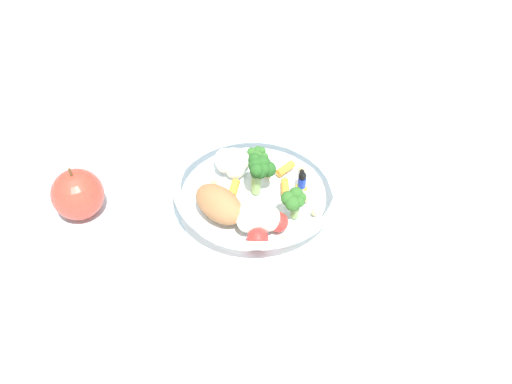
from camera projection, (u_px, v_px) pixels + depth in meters
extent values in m
plane|color=silver|center=(259.00, 214.00, 0.77)|extent=(2.40, 2.40, 0.00)
cylinder|color=white|center=(256.00, 203.00, 0.78)|extent=(0.22, 0.22, 0.01)
torus|color=white|center=(256.00, 183.00, 0.75)|extent=(0.23, 0.23, 0.01)
ellipsoid|color=#9E663D|center=(219.00, 204.00, 0.74)|extent=(0.09, 0.08, 0.05)
cylinder|color=#8EB766|center=(259.00, 183.00, 0.78)|extent=(0.01, 0.01, 0.03)
sphere|color=#23561E|center=(258.00, 160.00, 0.76)|extent=(0.02, 0.02, 0.02)
sphere|color=#23561E|center=(252.00, 165.00, 0.76)|extent=(0.02, 0.02, 0.02)
sphere|color=#23561E|center=(254.00, 166.00, 0.76)|extent=(0.02, 0.02, 0.02)
sphere|color=#23561E|center=(254.00, 170.00, 0.75)|extent=(0.02, 0.02, 0.02)
sphere|color=#23561E|center=(260.00, 171.00, 0.75)|extent=(0.02, 0.02, 0.02)
sphere|color=#23561E|center=(263.00, 170.00, 0.75)|extent=(0.02, 0.02, 0.02)
sphere|color=#23561E|center=(268.00, 169.00, 0.76)|extent=(0.02, 0.02, 0.02)
sphere|color=#23561E|center=(262.00, 164.00, 0.76)|extent=(0.02, 0.02, 0.02)
cylinder|color=#7FAD5B|center=(295.00, 211.00, 0.75)|extent=(0.01, 0.01, 0.02)
sphere|color=#2D6023|center=(296.00, 194.00, 0.74)|extent=(0.02, 0.02, 0.02)
sphere|color=#2D6023|center=(288.00, 198.00, 0.73)|extent=(0.02, 0.02, 0.02)
sphere|color=#2D6023|center=(293.00, 203.00, 0.73)|extent=(0.02, 0.02, 0.02)
sphere|color=#2D6023|center=(299.00, 202.00, 0.73)|extent=(0.01, 0.01, 0.01)
sphere|color=#2D6023|center=(301.00, 198.00, 0.74)|extent=(0.01, 0.01, 0.01)
cylinder|color=#7FAD5B|center=(259.00, 163.00, 0.82)|extent=(0.01, 0.01, 0.01)
sphere|color=#2D6023|center=(258.00, 152.00, 0.81)|extent=(0.02, 0.02, 0.02)
sphere|color=#2D6023|center=(254.00, 152.00, 0.81)|extent=(0.01, 0.01, 0.01)
sphere|color=#2D6023|center=(257.00, 155.00, 0.81)|extent=(0.02, 0.02, 0.02)
sphere|color=#2D6023|center=(259.00, 155.00, 0.81)|extent=(0.01, 0.01, 0.01)
sphere|color=#2D6023|center=(264.00, 157.00, 0.81)|extent=(0.01, 0.01, 0.01)
sphere|color=#2D6023|center=(261.00, 151.00, 0.81)|extent=(0.01, 0.01, 0.01)
sphere|color=silver|center=(233.00, 156.00, 0.82)|extent=(0.02, 0.02, 0.02)
sphere|color=silver|center=(225.00, 158.00, 0.81)|extent=(0.03, 0.03, 0.03)
sphere|color=silver|center=(226.00, 163.00, 0.80)|extent=(0.03, 0.03, 0.03)
sphere|color=silver|center=(235.00, 169.00, 0.81)|extent=(0.03, 0.03, 0.03)
sphere|color=silver|center=(235.00, 161.00, 0.81)|extent=(0.03, 0.03, 0.03)
sphere|color=silver|center=(238.00, 160.00, 0.81)|extent=(0.03, 0.03, 0.03)
sphere|color=silver|center=(255.00, 211.00, 0.75)|extent=(0.03, 0.03, 0.03)
sphere|color=silver|center=(253.00, 214.00, 0.73)|extent=(0.04, 0.04, 0.04)
sphere|color=silver|center=(248.00, 221.00, 0.72)|extent=(0.03, 0.03, 0.03)
sphere|color=silver|center=(256.00, 219.00, 0.73)|extent=(0.03, 0.03, 0.03)
sphere|color=silver|center=(267.00, 218.00, 0.73)|extent=(0.04, 0.04, 0.04)
sphere|color=silver|center=(266.00, 211.00, 0.74)|extent=(0.03, 0.03, 0.03)
cube|color=yellow|center=(301.00, 187.00, 0.79)|extent=(0.01, 0.01, 0.00)
cylinder|color=#1933B2|center=(302.00, 183.00, 0.79)|extent=(0.01, 0.01, 0.02)
sphere|color=black|center=(302.00, 176.00, 0.78)|extent=(0.01, 0.01, 0.01)
sphere|color=black|center=(303.00, 176.00, 0.77)|extent=(0.01, 0.01, 0.01)
sphere|color=black|center=(302.00, 171.00, 0.78)|extent=(0.01, 0.01, 0.01)
cylinder|color=orange|center=(285.00, 169.00, 0.81)|extent=(0.03, 0.03, 0.01)
cylinder|color=orange|center=(285.00, 187.00, 0.79)|extent=(0.03, 0.01, 0.01)
cylinder|color=orange|center=(234.00, 189.00, 0.79)|extent=(0.03, 0.02, 0.01)
sphere|color=red|center=(278.00, 222.00, 0.73)|extent=(0.03, 0.03, 0.03)
sphere|color=red|center=(258.00, 238.00, 0.71)|extent=(0.03, 0.03, 0.03)
sphere|color=tan|center=(267.00, 171.00, 0.81)|extent=(0.01, 0.01, 0.01)
sphere|color=#D1B775|center=(302.00, 193.00, 0.78)|extent=(0.01, 0.01, 0.01)
sphere|color=tan|center=(214.00, 183.00, 0.80)|extent=(0.01, 0.01, 0.01)
sphere|color=#D1B775|center=(306.00, 199.00, 0.77)|extent=(0.01, 0.01, 0.01)
sphere|color=tan|center=(302.00, 170.00, 0.81)|extent=(0.01, 0.01, 0.01)
sphere|color=#D1B775|center=(258.00, 209.00, 0.76)|extent=(0.01, 0.01, 0.01)
sphere|color=#D1B775|center=(268.00, 175.00, 0.81)|extent=(0.01, 0.01, 0.01)
sphere|color=tan|center=(285.00, 180.00, 0.80)|extent=(0.01, 0.01, 0.01)
sphere|color=#D1B775|center=(315.00, 212.00, 0.76)|extent=(0.01, 0.01, 0.01)
sphere|color=#D1B775|center=(285.00, 240.00, 0.72)|extent=(0.01, 0.01, 0.01)
sphere|color=#BC3828|center=(78.00, 194.00, 0.75)|extent=(0.07, 0.07, 0.07)
cylinder|color=brown|center=(70.00, 172.00, 0.72)|extent=(0.00, 0.00, 0.01)
cube|color=white|center=(382.00, 149.00, 0.86)|extent=(0.14, 0.11, 0.01)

